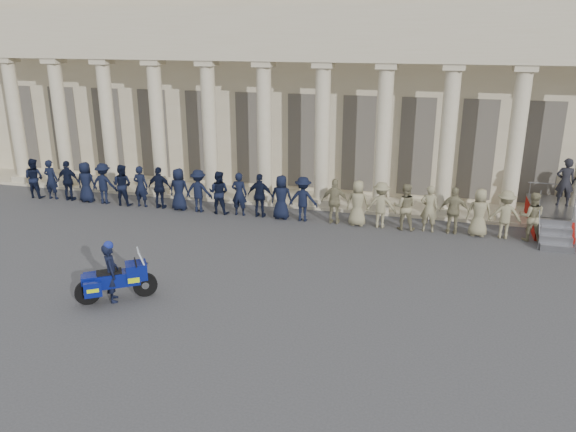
{
  "coord_description": "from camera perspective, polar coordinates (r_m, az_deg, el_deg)",
  "views": [
    {
      "loc": [
        6.21,
        -15.49,
        7.51
      ],
      "look_at": [
        1.49,
        1.74,
        1.6
      ],
      "focal_mm": 35.0,
      "sensor_mm": 36.0,
      "label": 1
    }
  ],
  "objects": [
    {
      "name": "officer_rank",
      "position": [
        23.57,
        -2.86,
        2.09
      ],
      "size": [
        22.69,
        0.71,
        1.86
      ],
      "color": "black",
      "rests_on": "ground"
    },
    {
      "name": "rider",
      "position": [
        17.01,
        -17.54,
        -5.38
      ],
      "size": [
        0.71,
        0.77,
        1.86
      ],
      "rotation": [
        0.0,
        0.0,
        2.17
      ],
      "color": "black",
      "rests_on": "ground"
    },
    {
      "name": "ground",
      "position": [
        18.29,
        -5.99,
        -6.03
      ],
      "size": [
        90.0,
        90.0,
        0.0
      ],
      "primitive_type": "plane",
      "color": "#3A3A3D",
      "rests_on": "ground"
    },
    {
      "name": "building",
      "position": [
        31.0,
        3.78,
        12.75
      ],
      "size": [
        40.0,
        12.5,
        9.0
      ],
      "color": "#C0B290",
      "rests_on": "ground"
    },
    {
      "name": "motorcycle",
      "position": [
        17.12,
        -17.02,
        -6.17
      ],
      "size": [
        2.01,
        1.62,
        1.5
      ],
      "rotation": [
        0.0,
        0.0,
        0.6
      ],
      "color": "black",
      "rests_on": "ground"
    }
  ]
}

